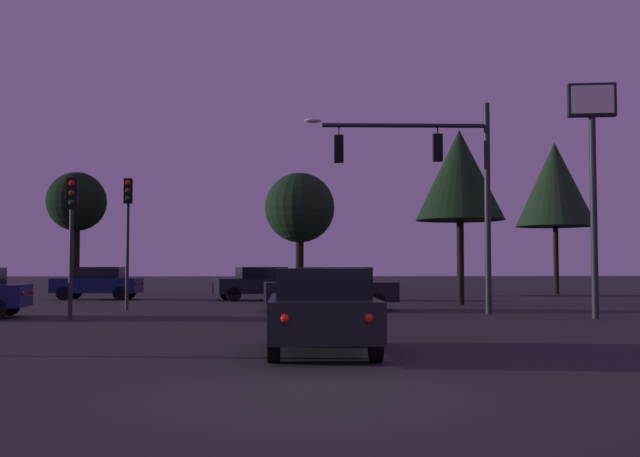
{
  "coord_description": "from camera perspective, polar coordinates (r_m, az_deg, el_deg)",
  "views": [
    {
      "loc": [
        -0.62,
        -9.13,
        1.56
      ],
      "look_at": [
        1.23,
        18.37,
        2.94
      ],
      "focal_mm": 42.37,
      "sensor_mm": 36.0,
      "label": 1
    }
  ],
  "objects": [
    {
      "name": "traffic_light_corner_left",
      "position": [
        23.09,
        -18.25,
        0.7
      ],
      "size": [
        0.34,
        0.37,
        4.13
      ],
      "color": "#232326",
      "rests_on": "ground"
    },
    {
      "name": "store_sign_illuminated",
      "position": [
        24.13,
        19.89,
        5.88
      ],
      "size": [
        1.42,
        0.48,
        7.04
      ],
      "color": "#232326",
      "rests_on": "ground"
    },
    {
      "name": "car_far_lane",
      "position": [
        36.84,
        -16.42,
        -3.94
      ],
      "size": [
        4.12,
        2.06,
        1.52
      ],
      "color": "#0F1947",
      "rests_on": "ground"
    },
    {
      "name": "tree_center_horizon",
      "position": [
        45.58,
        -1.54,
        1.54
      ],
      "size": [
        4.23,
        4.23,
        7.21
      ],
      "color": "black",
      "rests_on": "ground"
    },
    {
      "name": "tree_left_far",
      "position": [
        44.45,
        17.32,
        3.19
      ],
      "size": [
        4.4,
        4.4,
        8.54
      ],
      "color": "black",
      "rests_on": "ground"
    },
    {
      "name": "car_nearside_lane",
      "position": [
        13.55,
        0.12,
        -6.09
      ],
      "size": [
        1.95,
        4.03,
        1.52
      ],
      "color": "black",
      "rests_on": "ground"
    },
    {
      "name": "car_crossing_right",
      "position": [
        26.53,
        0.85,
        -4.51
      ],
      "size": [
        4.73,
        1.97,
        1.52
      ],
      "color": "black",
      "rests_on": "ground"
    },
    {
      "name": "tree_behind_sign",
      "position": [
        31.09,
        10.5,
        3.96
      ],
      "size": [
        3.59,
        3.59,
        7.09
      ],
      "color": "black",
      "rests_on": "ground"
    },
    {
      "name": "traffic_light_corner_right",
      "position": [
        27.93,
        -14.32,
        0.85
      ],
      "size": [
        0.32,
        0.36,
        4.71
      ],
      "color": "#232326",
      "rests_on": "ground"
    },
    {
      "name": "car_parked_lot",
      "position": [
        34.51,
        -4.63,
        -4.12
      ],
      "size": [
        4.22,
        2.64,
        1.52
      ],
      "color": "black",
      "rests_on": "ground"
    },
    {
      "name": "traffic_signal_mast_arm",
      "position": [
        24.98,
        8.74,
        4.27
      ],
      "size": [
        6.08,
        0.53,
        6.91
      ],
      "color": "#232326",
      "rests_on": "ground"
    },
    {
      "name": "ground_plane",
      "position": [
        33.67,
        -2.8,
        -5.51
      ],
      "size": [
        168.0,
        168.0,
        0.0
      ],
      "primitive_type": "plane",
      "color": "#262326",
      "rests_on": "ground"
    },
    {
      "name": "tree_right_cluster",
      "position": [
        43.64,
        -17.91,
        1.87
      ],
      "size": [
        3.25,
        3.25,
        6.74
      ],
      "color": "black",
      "rests_on": "ground"
    }
  ]
}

